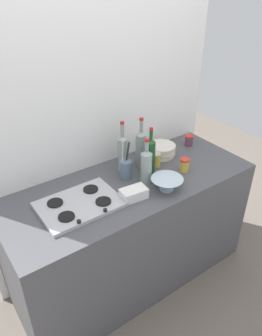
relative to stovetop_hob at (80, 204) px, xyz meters
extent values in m
plane|color=#6B6056|center=(0.41, 0.02, -0.91)|extent=(6.00, 6.00, 0.00)
cube|color=#4C4C51|center=(0.41, 0.02, -0.46)|extent=(1.80, 0.70, 0.90)
cube|color=white|center=(0.41, 0.40, 0.24)|extent=(1.90, 0.06, 2.30)
cube|color=#B2B2B7|center=(0.00, 0.00, 0.00)|extent=(0.50, 0.35, 0.02)
cylinder|color=black|center=(-0.12, -0.08, 0.02)|extent=(0.10, 0.10, 0.01)
cylinder|color=black|center=(0.12, -0.08, 0.02)|extent=(0.10, 0.10, 0.01)
cylinder|color=black|center=(-0.12, 0.08, 0.02)|extent=(0.10, 0.10, 0.01)
cylinder|color=black|center=(0.12, 0.08, 0.02)|extent=(0.10, 0.10, 0.01)
cylinder|color=black|center=(-0.09, -0.16, 0.02)|extent=(0.02, 0.02, 0.02)
cylinder|color=black|center=(0.09, -0.16, 0.02)|extent=(0.02, 0.02, 0.02)
cylinder|color=silver|center=(0.82, 0.20, -0.01)|extent=(0.21, 0.21, 0.01)
cylinder|color=silver|center=(0.83, 0.20, 0.00)|extent=(0.21, 0.21, 0.01)
cylinder|color=silver|center=(0.82, 0.20, 0.02)|extent=(0.21, 0.21, 0.01)
cylinder|color=silver|center=(0.82, 0.20, 0.03)|extent=(0.21, 0.21, 0.01)
cylinder|color=silver|center=(0.82, 0.20, 0.04)|extent=(0.21, 0.21, 0.01)
cylinder|color=silver|center=(0.83, 0.20, 0.05)|extent=(0.21, 0.21, 0.01)
cylinder|color=silver|center=(0.82, 0.20, 0.06)|extent=(0.21, 0.21, 0.01)
cylinder|color=silver|center=(0.82, 0.20, 0.07)|extent=(0.21, 0.21, 0.01)
cylinder|color=#19471E|center=(0.59, 0.04, 0.11)|extent=(0.07, 0.07, 0.25)
cone|color=#19471E|center=(0.59, 0.04, 0.25)|extent=(0.07, 0.07, 0.02)
cylinder|color=#19471E|center=(0.59, 0.04, 0.29)|extent=(0.02, 0.02, 0.07)
cylinder|color=#B21E1E|center=(0.59, 0.04, 0.34)|extent=(0.03, 0.03, 0.02)
cylinder|color=gray|center=(0.50, -0.02, 0.10)|extent=(0.08, 0.08, 0.22)
cone|color=gray|center=(0.50, -0.02, 0.22)|extent=(0.08, 0.08, 0.03)
cylinder|color=gray|center=(0.50, -0.02, 0.27)|extent=(0.03, 0.03, 0.06)
cylinder|color=#B21E1E|center=(0.50, -0.02, 0.31)|extent=(0.03, 0.03, 0.02)
cylinder|color=gray|center=(0.46, 0.20, 0.11)|extent=(0.07, 0.07, 0.25)
cone|color=gray|center=(0.46, 0.20, 0.25)|extent=(0.07, 0.07, 0.03)
cylinder|color=gray|center=(0.46, 0.20, 0.31)|extent=(0.02, 0.02, 0.09)
cylinder|color=#B21E1E|center=(0.46, 0.20, 0.36)|extent=(0.03, 0.03, 0.02)
cylinder|color=gray|center=(0.60, 0.17, 0.11)|extent=(0.08, 0.08, 0.26)
cone|color=gray|center=(0.60, 0.17, 0.26)|extent=(0.08, 0.08, 0.03)
cylinder|color=gray|center=(0.60, 0.17, 0.31)|extent=(0.03, 0.03, 0.08)
cylinder|color=#B21E1E|center=(0.60, 0.17, 0.36)|extent=(0.03, 0.03, 0.02)
cylinder|color=silver|center=(0.56, -0.17, -0.01)|extent=(0.10, 0.10, 0.01)
cone|color=silver|center=(0.56, -0.17, 0.03)|extent=(0.22, 0.22, 0.07)
cube|color=white|center=(0.32, -0.13, 0.02)|extent=(0.18, 0.12, 0.07)
cylinder|color=slate|center=(0.41, 0.09, 0.06)|extent=(0.08, 0.08, 0.14)
cylinder|color=#B7B7B2|center=(0.40, 0.11, 0.16)|extent=(0.02, 0.02, 0.23)
cylinder|color=#262626|center=(0.43, 0.10, 0.15)|extent=(0.03, 0.04, 0.22)
cylinder|color=gold|center=(0.69, 0.10, 0.03)|extent=(0.06, 0.06, 0.09)
cylinder|color=beige|center=(0.69, 0.10, 0.08)|extent=(0.07, 0.07, 0.01)
cylinder|color=gold|center=(0.81, -0.07, 0.03)|extent=(0.07, 0.07, 0.09)
cylinder|color=red|center=(0.81, -0.07, 0.08)|extent=(0.07, 0.07, 0.01)
cylinder|color=#66384C|center=(1.12, 0.20, 0.03)|extent=(0.06, 0.06, 0.08)
cylinder|color=red|center=(1.12, 0.20, 0.07)|extent=(0.07, 0.07, 0.01)
camera|label=1|loc=(-0.66, -1.48, 1.24)|focal=34.80mm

